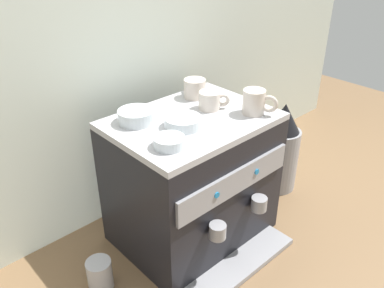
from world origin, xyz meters
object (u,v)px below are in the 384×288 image
ceramic_cup_1 (194,88)px  ceramic_cup_2 (255,102)px  ceramic_cup_0 (211,100)px  milk_pitcher (100,274)px  espresso_machine (193,180)px  ceramic_bowl_0 (183,122)px  ceramic_bowl_2 (169,142)px  coffee_grinder (281,149)px  ceramic_bowl_1 (136,117)px

ceramic_cup_1 → ceramic_cup_2: bearing=-78.6°
ceramic_cup_0 → milk_pitcher: bearing=-179.4°
ceramic_cup_1 → milk_pitcher: bearing=-167.2°
espresso_machine → milk_pitcher: size_ratio=4.97×
ceramic_bowl_0 → milk_pitcher: size_ratio=1.10×
espresso_machine → ceramic_cup_0: size_ratio=5.60×
ceramic_bowl_2 → espresso_machine: bearing=27.3°
espresso_machine → coffee_grinder: (0.50, -0.03, -0.05)m
ceramic_cup_2 → ceramic_bowl_0: (-0.25, 0.09, -0.03)m
ceramic_bowl_0 → coffee_grinder: (0.57, -0.01, -0.32)m
espresso_machine → ceramic_cup_1: 0.34m
ceramic_bowl_1 → ceramic_bowl_2: ceramic_bowl_1 is taller
espresso_machine → ceramic_cup_0: ceramic_cup_0 is taller
ceramic_cup_1 → coffee_grinder: size_ratio=0.28×
espresso_machine → ceramic_bowl_0: 0.28m
ceramic_cup_1 → coffee_grinder: ceramic_cup_1 is taller
ceramic_cup_2 → ceramic_bowl_1: (-0.34, 0.22, -0.02)m
ceramic_cup_2 → ceramic_bowl_0: size_ratio=0.96×
espresso_machine → ceramic_bowl_0: size_ratio=4.53×
ceramic_bowl_1 → coffee_grinder: size_ratio=0.29×
ceramic_cup_2 → ceramic_bowl_2: size_ratio=1.23×
espresso_machine → ceramic_cup_2: bearing=-32.1°
milk_pitcher → ceramic_bowl_2: bearing=-24.5°
ceramic_cup_1 → ceramic_bowl_1: bearing=-174.4°
ceramic_bowl_0 → milk_pitcher: (-0.34, 0.04, -0.46)m
ceramic_cup_2 → ceramic_bowl_1: 0.40m
ceramic_bowl_0 → coffee_grinder: size_ratio=0.29×
ceramic_bowl_0 → ceramic_bowl_1: ceramic_bowl_1 is taller
ceramic_bowl_0 → ceramic_bowl_1: size_ratio=1.01×
ceramic_cup_0 → ceramic_bowl_0: ceramic_cup_0 is taller
ceramic_cup_0 → milk_pitcher: ceramic_cup_0 is taller
ceramic_cup_0 → ceramic_bowl_1: 0.27m
espresso_machine → ceramic_bowl_2: ceramic_bowl_2 is taller
ceramic_cup_2 → milk_pitcher: (-0.59, 0.13, -0.49)m
ceramic_cup_0 → ceramic_bowl_0: (-0.16, -0.04, -0.02)m
coffee_grinder → ceramic_cup_1: bearing=155.9°
ceramic_bowl_0 → milk_pitcher: ceramic_bowl_0 is taller
ceramic_cup_2 → ceramic_cup_1: bearing=101.4°
espresso_machine → coffee_grinder: size_ratio=1.33×
ceramic_bowl_0 → ceramic_bowl_2: size_ratio=1.28×
ceramic_bowl_0 → ceramic_bowl_1: (-0.09, 0.13, 0.00)m
ceramic_bowl_1 → milk_pitcher: 0.54m
ceramic_cup_2 → ceramic_bowl_0: bearing=160.1°
ceramic_cup_1 → ceramic_bowl_2: size_ratio=1.21×
espresso_machine → ceramic_bowl_2: bearing=-152.7°
ceramic_bowl_2 → ceramic_cup_0: bearing=21.3°
coffee_grinder → milk_pitcher: bearing=177.4°
milk_pitcher → coffee_grinder: bearing=-2.6°
espresso_machine → ceramic_cup_2: size_ratio=4.74×
ceramic_cup_1 → ceramic_bowl_0: size_ratio=0.94×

